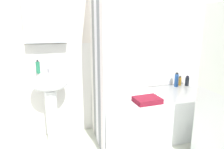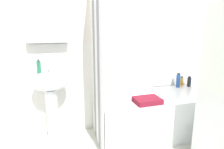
{
  "view_description": "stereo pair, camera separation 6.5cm",
  "coord_description": "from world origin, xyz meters",
  "px_view_note": "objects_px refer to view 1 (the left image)",
  "views": [
    {
      "loc": [
        -0.9,
        -1.4,
        1.45
      ],
      "look_at": [
        -0.27,
        0.81,
        0.87
      ],
      "focal_mm": 33.07,
      "sensor_mm": 36.0,
      "label": 1
    },
    {
      "loc": [
        -0.84,
        -1.42,
        1.45
      ],
      "look_at": [
        -0.27,
        0.81,
        0.87
      ],
      "focal_mm": 33.07,
      "sensor_mm": 36.0,
      "label": 2
    }
  ],
  "objects_px": {
    "body_wash_bottle": "(187,81)",
    "shampoo_bottle": "(176,80)",
    "soap_dispenser": "(38,67)",
    "bathtub": "(154,114)",
    "sink": "(50,93)",
    "lotion_bottle": "(180,81)",
    "towel_folded": "(147,100)"
  },
  "relations": [
    {
      "from": "body_wash_bottle",
      "to": "shampoo_bottle",
      "type": "distance_m",
      "value": 0.18
    },
    {
      "from": "soap_dispenser",
      "to": "bathtub",
      "type": "distance_m",
      "value": 1.59
    },
    {
      "from": "sink",
      "to": "body_wash_bottle",
      "type": "xyz_separation_m",
      "value": [
        1.95,
        0.09,
        -0.03
      ]
    },
    {
      "from": "body_wash_bottle",
      "to": "lotion_bottle",
      "type": "height_order",
      "value": "body_wash_bottle"
    },
    {
      "from": "sink",
      "to": "soap_dispenser",
      "type": "distance_m",
      "value": 0.34
    },
    {
      "from": "soap_dispenser",
      "to": "body_wash_bottle",
      "type": "xyz_separation_m",
      "value": [
        2.07,
        0.01,
        -0.33
      ]
    },
    {
      "from": "bathtub",
      "to": "body_wash_bottle",
      "type": "relative_size",
      "value": 9.96
    },
    {
      "from": "lotion_bottle",
      "to": "bathtub",
      "type": "bearing_deg",
      "value": -152.4
    },
    {
      "from": "body_wash_bottle",
      "to": "lotion_bottle",
      "type": "xyz_separation_m",
      "value": [
        -0.09,
        0.04,
        -0.0
      ]
    },
    {
      "from": "soap_dispenser",
      "to": "shampoo_bottle",
      "type": "height_order",
      "value": "soap_dispenser"
    },
    {
      "from": "body_wash_bottle",
      "to": "towel_folded",
      "type": "xyz_separation_m",
      "value": [
        -0.86,
        -0.45,
        -0.04
      ]
    },
    {
      "from": "bathtub",
      "to": "shampoo_bottle",
      "type": "bearing_deg",
      "value": 28.27
    },
    {
      "from": "sink",
      "to": "towel_folded",
      "type": "relative_size",
      "value": 2.88
    },
    {
      "from": "bathtub",
      "to": "lotion_bottle",
      "type": "height_order",
      "value": "lotion_bottle"
    },
    {
      "from": "sink",
      "to": "bathtub",
      "type": "distance_m",
      "value": 1.36
    },
    {
      "from": "sink",
      "to": "bathtub",
      "type": "relative_size",
      "value": 0.58
    },
    {
      "from": "lotion_bottle",
      "to": "towel_folded",
      "type": "relative_size",
      "value": 0.48
    },
    {
      "from": "shampoo_bottle",
      "to": "towel_folded",
      "type": "bearing_deg",
      "value": -145.98
    },
    {
      "from": "sink",
      "to": "towel_folded",
      "type": "height_order",
      "value": "sink"
    },
    {
      "from": "soap_dispenser",
      "to": "bathtub",
      "type": "height_order",
      "value": "soap_dispenser"
    },
    {
      "from": "soap_dispenser",
      "to": "towel_folded",
      "type": "bearing_deg",
      "value": -20.03
    },
    {
      "from": "lotion_bottle",
      "to": "sink",
      "type": "bearing_deg",
      "value": -175.83
    },
    {
      "from": "towel_folded",
      "to": "lotion_bottle",
      "type": "bearing_deg",
      "value": 32.97
    },
    {
      "from": "body_wash_bottle",
      "to": "lotion_bottle",
      "type": "distance_m",
      "value": 0.1
    },
    {
      "from": "bathtub",
      "to": "shampoo_bottle",
      "type": "relative_size",
      "value": 7.15
    },
    {
      "from": "body_wash_bottle",
      "to": "shampoo_bottle",
      "type": "xyz_separation_m",
      "value": [
        -0.18,
        0.01,
        0.03
      ]
    },
    {
      "from": "soap_dispenser",
      "to": "towel_folded",
      "type": "distance_m",
      "value": 1.34
    },
    {
      "from": "sink",
      "to": "bathtub",
      "type": "height_order",
      "value": "sink"
    },
    {
      "from": "lotion_bottle",
      "to": "towel_folded",
      "type": "bearing_deg",
      "value": -147.03
    },
    {
      "from": "soap_dispenser",
      "to": "towel_folded",
      "type": "xyz_separation_m",
      "value": [
        1.21,
        -0.44,
        -0.37
      ]
    },
    {
      "from": "sink",
      "to": "body_wash_bottle",
      "type": "relative_size",
      "value": 5.79
    },
    {
      "from": "lotion_bottle",
      "to": "shampoo_bottle",
      "type": "xyz_separation_m",
      "value": [
        -0.09,
        -0.04,
        0.03
      ]
    }
  ]
}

